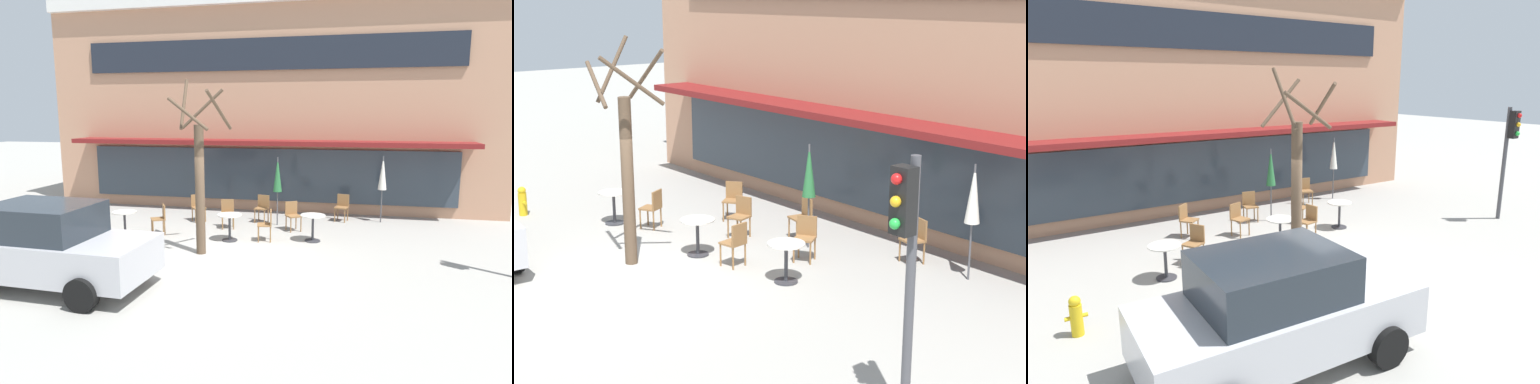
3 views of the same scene
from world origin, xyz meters
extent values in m
plane|color=#9E9B93|center=(0.00, 0.00, 0.00)|extent=(80.00, 80.00, 0.00)
cube|color=tan|center=(0.00, 10.00, 3.90)|extent=(16.73, 8.00, 7.80)
cube|color=maroon|center=(0.00, 5.45, 2.55)|extent=(14.22, 1.10, 0.16)
cube|color=#1E232D|center=(0.00, 5.94, 5.61)|extent=(13.38, 0.10, 1.10)
cube|color=#2D3842|center=(0.00, 5.94, 1.35)|extent=(13.38, 0.10, 1.90)
cylinder|color=#333338|center=(2.12, 2.22, 0.01)|extent=(0.44, 0.44, 0.03)
cylinder|color=#333338|center=(2.12, 2.22, 0.38)|extent=(0.07, 0.07, 0.70)
cylinder|color=silver|center=(2.12, 2.22, 0.74)|extent=(0.70, 0.70, 0.03)
cylinder|color=#333338|center=(-0.18, 1.80, 0.01)|extent=(0.44, 0.44, 0.03)
cylinder|color=#333338|center=(-0.18, 1.80, 0.38)|extent=(0.07, 0.07, 0.70)
cylinder|color=silver|center=(-0.18, 1.80, 0.74)|extent=(0.70, 0.70, 0.03)
cylinder|color=#333338|center=(-3.26, 1.52, 0.01)|extent=(0.44, 0.44, 0.03)
cylinder|color=#333338|center=(-3.26, 1.52, 0.38)|extent=(0.07, 0.07, 0.70)
cylinder|color=silver|center=(-3.26, 1.52, 0.74)|extent=(0.70, 0.70, 0.03)
cylinder|color=#4C4C51|center=(0.83, 3.89, 1.10)|extent=(0.04, 0.04, 2.20)
cone|color=#286B38|center=(0.83, 3.89, 1.65)|extent=(0.28, 0.28, 1.10)
cylinder|color=#4C4C51|center=(4.12, 4.97, 1.10)|extent=(0.04, 0.04, 2.20)
cone|color=silver|center=(4.12, 4.97, 1.65)|extent=(0.28, 0.28, 1.10)
cylinder|color=olive|center=(-1.57, 3.80, 0.23)|extent=(0.04, 0.04, 0.45)
cylinder|color=olive|center=(-1.83, 3.59, 0.23)|extent=(0.04, 0.04, 0.45)
cylinder|color=olive|center=(-1.78, 4.06, 0.23)|extent=(0.04, 0.04, 0.45)
cylinder|color=olive|center=(-2.05, 3.85, 0.23)|extent=(0.04, 0.04, 0.45)
cube|color=olive|center=(-1.81, 3.83, 0.47)|extent=(0.56, 0.56, 0.04)
cube|color=olive|center=(-1.92, 3.97, 0.69)|extent=(0.34, 0.28, 0.40)
cylinder|color=olive|center=(0.40, 3.94, 0.23)|extent=(0.04, 0.04, 0.45)
cylinder|color=olive|center=(0.07, 4.00, 0.23)|extent=(0.04, 0.04, 0.45)
cylinder|color=olive|center=(0.46, 4.27, 0.23)|extent=(0.04, 0.04, 0.45)
cylinder|color=olive|center=(0.13, 4.34, 0.23)|extent=(0.04, 0.04, 0.45)
cube|color=olive|center=(0.26, 4.14, 0.47)|extent=(0.47, 0.47, 0.04)
cube|color=olive|center=(0.30, 4.31, 0.69)|extent=(0.40, 0.11, 0.40)
cylinder|color=olive|center=(-2.50, 1.77, 0.23)|extent=(0.04, 0.04, 0.45)
cylinder|color=olive|center=(-2.68, 2.07, 0.23)|extent=(0.04, 0.04, 0.45)
cylinder|color=olive|center=(-2.21, 1.95, 0.23)|extent=(0.04, 0.04, 0.45)
cylinder|color=olive|center=(-2.38, 2.24, 0.23)|extent=(0.04, 0.04, 0.45)
cube|color=olive|center=(-2.44, 2.01, 0.47)|extent=(0.55, 0.55, 0.04)
cube|color=olive|center=(-2.29, 2.10, 0.69)|extent=(0.24, 0.36, 0.40)
cylinder|color=olive|center=(2.96, 4.64, 0.23)|extent=(0.04, 0.04, 0.45)
cylinder|color=olive|center=(2.63, 4.73, 0.23)|extent=(0.04, 0.04, 0.45)
cylinder|color=olive|center=(3.05, 4.97, 0.23)|extent=(0.04, 0.04, 0.45)
cylinder|color=olive|center=(2.72, 5.06, 0.23)|extent=(0.04, 0.04, 0.45)
cube|color=olive|center=(2.84, 4.85, 0.47)|extent=(0.49, 0.49, 0.04)
cube|color=olive|center=(2.89, 5.02, 0.69)|extent=(0.40, 0.14, 0.40)
cylinder|color=olive|center=(-0.40, 3.04, 0.23)|extent=(0.04, 0.04, 0.45)
cylinder|color=olive|center=(-0.72, 2.94, 0.23)|extent=(0.04, 0.04, 0.45)
cylinder|color=olive|center=(-0.50, 3.36, 0.23)|extent=(0.04, 0.04, 0.45)
cylinder|color=olive|center=(-0.83, 3.26, 0.23)|extent=(0.04, 0.04, 0.45)
cube|color=olive|center=(-0.61, 3.15, 0.47)|extent=(0.50, 0.50, 0.04)
cube|color=olive|center=(-0.67, 3.32, 0.69)|extent=(0.39, 0.16, 0.40)
cylinder|color=olive|center=(0.65, 1.78, 0.23)|extent=(0.04, 0.04, 0.45)
cylinder|color=olive|center=(0.59, 2.11, 0.23)|extent=(0.04, 0.04, 0.45)
cylinder|color=olive|center=(0.99, 1.84, 0.23)|extent=(0.04, 0.04, 0.45)
cylinder|color=olive|center=(0.92, 2.18, 0.23)|extent=(0.04, 0.04, 0.45)
cube|color=olive|center=(0.79, 1.98, 0.47)|extent=(0.47, 0.47, 0.04)
cube|color=olive|center=(0.97, 2.01, 0.69)|extent=(0.11, 0.40, 0.40)
cylinder|color=olive|center=(1.68, 3.20, 0.23)|extent=(0.04, 0.04, 0.45)
cylinder|color=olive|center=(1.40, 3.02, 0.23)|extent=(0.04, 0.04, 0.45)
cylinder|color=olive|center=(1.49, 3.49, 0.23)|extent=(0.04, 0.04, 0.45)
cylinder|color=olive|center=(1.21, 3.30, 0.23)|extent=(0.04, 0.04, 0.45)
cube|color=olive|center=(1.45, 3.25, 0.47)|extent=(0.55, 0.55, 0.04)
cube|color=olive|center=(1.35, 3.40, 0.69)|extent=(0.36, 0.25, 0.40)
cube|color=#B7B7BC|center=(-2.83, -2.35, 0.70)|extent=(4.26, 1.96, 0.76)
cube|color=#232B33|center=(-2.98, -2.34, 1.42)|extent=(2.16, 1.68, 0.68)
cylinder|color=black|center=(-1.50, -1.50, 0.32)|extent=(0.65, 0.24, 0.64)
cylinder|color=black|center=(-1.56, -3.30, 0.32)|extent=(0.65, 0.24, 0.64)
cylinder|color=black|center=(-4.10, -1.40, 0.32)|extent=(0.65, 0.24, 0.64)
cylinder|color=brown|center=(-0.58, 0.50, 1.65)|extent=(0.24, 0.24, 3.29)
cylinder|color=brown|center=(-0.02, 0.37, 3.64)|extent=(0.33, 1.20, 0.96)
cylinder|color=brown|center=(-0.66, 1.02, 3.67)|extent=(1.11, 0.23, 1.03)
cylinder|color=brown|center=(-0.93, 0.45, 3.79)|extent=(0.17, 0.78, 1.23)
cylinder|color=brown|center=(-0.67, -0.01, 3.55)|extent=(1.08, 0.26, 0.79)
cylinder|color=gold|center=(-5.26, 0.13, 0.28)|extent=(0.20, 0.20, 0.55)
sphere|color=gold|center=(-5.26, 0.13, 0.61)|extent=(0.19, 0.19, 0.19)
cylinder|color=gold|center=(-5.39, 0.13, 0.33)|extent=(0.10, 0.07, 0.07)
cylinder|color=gold|center=(-5.13, 0.13, 0.33)|extent=(0.10, 0.07, 0.07)
camera|label=1|loc=(3.19, -10.28, 3.57)|focal=32.00mm
camera|label=2|loc=(12.61, -6.45, 5.18)|focal=55.00mm
camera|label=3|loc=(-6.12, -7.47, 4.11)|focal=32.00mm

